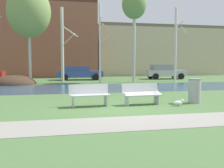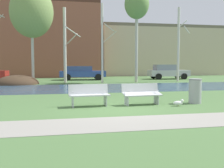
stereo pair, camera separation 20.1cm
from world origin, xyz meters
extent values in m
plane|color=#4C703D|center=(0.00, 10.00, 0.00)|extent=(120.00, 120.00, 0.00)
cube|color=gray|center=(0.00, -2.39, 0.01)|extent=(60.00, 1.83, 0.01)
cube|color=#33516B|center=(0.00, 8.61, 0.00)|extent=(80.00, 6.55, 0.01)
ellipsoid|color=#423021|center=(-5.53, 12.96, 0.00)|extent=(3.45, 3.07, 1.49)
cube|color=silver|center=(-1.08, 0.71, 0.45)|extent=(1.63, 0.59, 0.05)
cube|color=silver|center=(-1.10, 0.99, 0.67)|extent=(1.60, 0.19, 0.40)
cube|color=silver|center=(-1.74, 0.73, 0.23)|extent=(0.07, 0.43, 0.45)
cube|color=silver|center=(-0.43, 0.81, 0.23)|extent=(0.07, 0.43, 0.45)
cylinder|color=silver|center=(-1.74, 0.69, 0.59)|extent=(0.06, 0.28, 0.04)
cylinder|color=silver|center=(-0.43, 0.77, 0.59)|extent=(0.06, 0.28, 0.04)
cube|color=silver|center=(1.08, 0.71, 0.45)|extent=(1.63, 0.59, 0.15)
cube|color=silver|center=(1.06, 0.99, 0.67)|extent=(1.60, 0.19, 0.40)
cube|color=silver|center=(0.42, 0.73, 0.23)|extent=(0.07, 0.43, 0.45)
cube|color=silver|center=(1.73, 0.81, 0.23)|extent=(0.07, 0.43, 0.45)
cylinder|color=silver|center=(0.43, 0.69, 0.59)|extent=(0.06, 0.28, 0.04)
cylinder|color=silver|center=(1.74, 0.77, 0.59)|extent=(0.06, 0.28, 0.04)
cylinder|color=#999B9E|center=(3.43, 0.72, 0.52)|extent=(0.53, 0.53, 1.05)
torus|color=#5B5D5E|center=(3.43, 0.72, 1.02)|extent=(0.55, 0.55, 0.04)
ellipsoid|color=white|center=(2.39, 0.16, 0.12)|extent=(0.40, 0.18, 0.18)
sphere|color=white|center=(2.57, 0.16, 0.21)|extent=(0.13, 0.13, 0.13)
cone|color=gold|center=(2.64, 0.16, 0.21)|extent=(0.07, 0.04, 0.04)
cylinder|color=gold|center=(2.41, 0.12, 0.05)|extent=(0.01, 0.01, 0.10)
cylinder|color=gold|center=(2.41, 0.19, 0.05)|extent=(0.01, 0.01, 0.10)
cylinder|color=#BCB7A8|center=(-4.35, 13.76, 3.81)|extent=(0.22, 0.22, 7.62)
ellipsoid|color=olive|center=(-4.35, 13.76, 5.95)|extent=(3.57, 3.57, 4.28)
cylinder|color=beige|center=(-1.67, 13.97, 3.23)|extent=(0.26, 0.26, 6.46)
cylinder|color=beige|center=(-1.02, 14.42, 3.85)|extent=(0.89, 1.24, 0.85)
cylinder|color=beige|center=(-1.00, 13.27, 4.32)|extent=(1.39, 1.35, 0.76)
cylinder|color=beige|center=(1.46, 13.05, 3.38)|extent=(0.19, 0.19, 6.76)
cylinder|color=beige|center=(2.20, 13.55, 3.99)|extent=(0.97, 1.37, 0.91)
cylinder|color=beige|center=(1.98, 12.51, 4.66)|extent=(1.08, 1.05, 0.52)
cylinder|color=#BCB7A8|center=(4.53, 13.17, 4.38)|extent=(0.26, 0.26, 8.75)
ellipsoid|color=#668947|center=(4.53, 13.17, 6.83)|extent=(2.14, 2.14, 2.57)
cylinder|color=beige|center=(8.66, 13.53, 3.40)|extent=(0.22, 0.22, 6.80)
cylinder|color=beige|center=(9.16, 13.88, 5.30)|extent=(0.65, 0.90, 0.75)
cylinder|color=beige|center=(9.20, 12.98, 4.69)|extent=(1.12, 1.09, 0.61)
cylinder|color=black|center=(-7.64, 17.40, 0.32)|extent=(0.65, 0.25, 0.64)
cube|color=#2D4793|center=(0.16, 17.48, 0.61)|extent=(4.66, 2.09, 0.58)
cube|color=#32457F|center=(-0.20, 17.49, 1.15)|extent=(2.64, 1.76, 0.49)
cylinder|color=black|center=(1.71, 18.32, 0.32)|extent=(0.65, 0.25, 0.64)
cylinder|color=black|center=(1.62, 16.47, 0.32)|extent=(0.65, 0.25, 0.64)
cylinder|color=black|center=(-1.29, 18.48, 0.32)|extent=(0.65, 0.25, 0.64)
cylinder|color=black|center=(-1.39, 16.63, 0.32)|extent=(0.65, 0.25, 0.64)
cube|color=#B2B5BC|center=(9.28, 17.11, 0.64)|extent=(4.28, 1.99, 0.63)
cube|color=gray|center=(8.95, 17.12, 1.25)|extent=(2.43, 1.68, 0.59)
cylinder|color=black|center=(10.71, 17.92, 0.32)|extent=(0.65, 0.25, 0.64)
cylinder|color=black|center=(10.62, 16.15, 0.32)|extent=(0.65, 0.25, 0.64)
cylinder|color=black|center=(7.95, 18.06, 0.32)|extent=(0.65, 0.25, 0.64)
cylinder|color=black|center=(7.85, 16.29, 0.32)|extent=(0.65, 0.25, 0.64)
cube|color=brown|center=(-4.74, 26.04, 4.35)|extent=(14.92, 8.64, 8.70)
cube|color=#4E2C21|center=(-4.74, 26.04, 8.90)|extent=(14.92, 8.64, 0.40)
cube|color=#BCAD8E|center=(12.42, 27.34, 3.24)|extent=(17.87, 6.74, 6.48)
cube|color=#675F4E|center=(12.42, 27.34, 6.68)|extent=(17.87, 6.74, 0.40)
camera|label=1|loc=(-2.47, -9.65, 1.72)|focal=42.93mm
camera|label=2|loc=(-2.27, -9.69, 1.72)|focal=42.93mm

